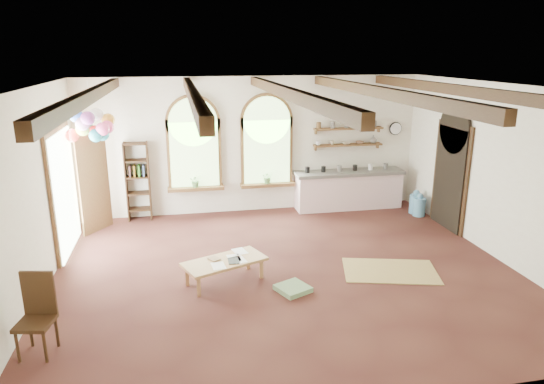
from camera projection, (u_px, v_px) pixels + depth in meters
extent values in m
plane|color=#532B22|center=(286.00, 270.00, 8.60)|extent=(8.00, 8.00, 0.00)
cube|color=brown|center=(194.00, 154.00, 11.17)|extent=(1.24, 0.08, 1.64)
cylinder|color=brown|center=(193.00, 122.00, 10.96)|extent=(1.24, 0.08, 1.24)
cube|color=#9ECD7B|center=(194.00, 155.00, 11.14)|extent=(1.10, 0.04, 1.50)
cube|color=brown|center=(196.00, 188.00, 11.31)|extent=(1.30, 0.28, 0.08)
cube|color=brown|center=(267.00, 152.00, 11.49)|extent=(1.24, 0.08, 1.64)
cylinder|color=brown|center=(267.00, 120.00, 11.28)|extent=(1.24, 0.08, 1.24)
cube|color=#9ECD7B|center=(267.00, 152.00, 11.45)|extent=(1.10, 0.04, 1.50)
cube|color=brown|center=(267.00, 185.00, 11.63)|extent=(1.30, 0.28, 0.08)
cube|color=brown|center=(64.00, 192.00, 9.24)|extent=(0.10, 1.90, 2.50)
cube|color=black|center=(449.00, 179.00, 10.44)|extent=(0.10, 1.30, 2.40)
cube|color=white|center=(348.00, 191.00, 11.92)|extent=(2.60, 0.55, 0.86)
cube|color=slate|center=(349.00, 173.00, 11.79)|extent=(2.68, 0.62, 0.08)
cube|color=brown|center=(348.00, 145.00, 11.78)|extent=(1.70, 0.24, 0.04)
cube|color=brown|center=(349.00, 128.00, 11.66)|extent=(1.70, 0.24, 0.04)
cylinder|color=black|center=(396.00, 129.00, 11.98)|extent=(0.32, 0.04, 0.32)
cube|color=#3B2812|center=(126.00, 182.00, 10.93)|extent=(0.03, 0.32, 1.80)
cube|color=#3B2812|center=(149.00, 181.00, 11.02)|extent=(0.03, 0.32, 1.80)
cube|color=#A7854C|center=(225.00, 262.00, 8.08)|extent=(1.50, 1.10, 0.05)
cube|color=#A7854C|center=(199.00, 286.00, 7.64)|extent=(0.06, 0.06, 0.34)
cube|color=#A7854C|center=(261.00, 269.00, 8.26)|extent=(0.06, 0.06, 0.34)
cube|color=#A7854C|center=(187.00, 276.00, 8.00)|extent=(0.06, 0.06, 0.34)
cube|color=#A7854C|center=(248.00, 260.00, 8.62)|extent=(0.06, 0.06, 0.34)
cube|color=#3B2812|center=(35.00, 323.00, 6.10)|extent=(0.50, 0.50, 0.05)
cube|color=#3B2812|center=(39.00, 294.00, 6.20)|extent=(0.42, 0.12, 0.62)
cube|color=tan|center=(390.00, 271.00, 8.55)|extent=(1.81, 1.38, 0.02)
cube|color=#6E9164|center=(293.00, 288.00, 7.85)|extent=(0.62, 0.62, 0.08)
cylinder|color=#5C9BC6|center=(416.00, 204.00, 11.59)|extent=(0.30, 0.30, 0.45)
sphere|color=#5C9BC6|center=(417.00, 193.00, 11.51)|extent=(0.16, 0.16, 0.16)
cylinder|color=#5C9BC6|center=(419.00, 207.00, 11.40)|extent=(0.29, 0.29, 0.43)
sphere|color=#5C9BC6|center=(420.00, 196.00, 11.33)|extent=(0.15, 0.15, 0.15)
cylinder|color=white|center=(89.00, 103.00, 9.36)|extent=(0.01, 0.01, 0.85)
sphere|color=teal|center=(102.00, 134.00, 9.52)|extent=(0.26, 0.26, 0.26)
sphere|color=#FF5499|center=(107.00, 127.00, 9.61)|extent=(0.26, 0.26, 0.26)
sphere|color=gold|center=(108.00, 120.00, 9.74)|extent=(0.26, 0.26, 0.26)
sphere|color=white|center=(96.00, 115.00, 9.61)|extent=(0.26, 0.26, 0.26)
sphere|color=red|center=(95.00, 132.00, 9.80)|extent=(0.26, 0.26, 0.26)
sphere|color=#429C79|center=(86.00, 126.00, 9.78)|extent=(0.26, 0.26, 0.26)
sphere|color=pink|center=(84.00, 121.00, 9.55)|extent=(0.26, 0.26, 0.26)
sphere|color=blue|center=(76.00, 116.00, 9.43)|extent=(0.26, 0.26, 0.26)
sphere|color=#E53E32|center=(72.00, 135.00, 9.38)|extent=(0.26, 0.26, 0.26)
sphere|color=#DFEF54|center=(83.00, 129.00, 9.35)|extent=(0.26, 0.26, 0.26)
sphere|color=#D89FCB|center=(82.00, 124.00, 9.20)|extent=(0.26, 0.26, 0.26)
sphere|color=#974197|center=(88.00, 118.00, 9.08)|extent=(0.26, 0.26, 0.26)
sphere|color=teal|center=(96.00, 135.00, 9.38)|extent=(0.26, 0.26, 0.26)
sphere|color=#FF5499|center=(103.00, 129.00, 9.37)|extent=(0.26, 0.26, 0.26)
imported|color=olive|center=(210.00, 260.00, 8.06)|extent=(0.24, 0.26, 0.02)
cube|color=black|center=(233.00, 261.00, 8.03)|extent=(0.18, 0.26, 0.01)
imported|color=#598C4C|center=(196.00, 181.00, 11.23)|extent=(0.27, 0.23, 0.30)
imported|color=#598C4C|center=(268.00, 177.00, 11.54)|extent=(0.27, 0.23, 0.30)
imported|color=white|center=(318.00, 143.00, 11.62)|extent=(0.12, 0.10, 0.10)
imported|color=beige|center=(332.00, 143.00, 11.68)|extent=(0.10, 0.10, 0.09)
imported|color=beige|center=(346.00, 143.00, 11.75)|extent=(0.22, 0.22, 0.05)
imported|color=#8C664C|center=(360.00, 142.00, 11.82)|extent=(0.20, 0.20, 0.06)
imported|color=slate|center=(373.00, 139.00, 11.87)|extent=(0.18, 0.18, 0.19)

